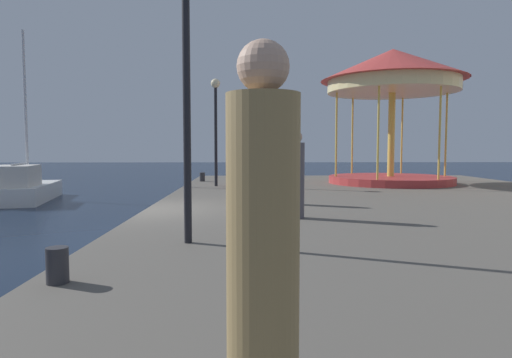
# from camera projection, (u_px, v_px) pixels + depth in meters

# --- Properties ---
(ground_plane) EXTENTS (120.00, 120.00, 0.00)m
(ground_plane) POSITION_uv_depth(u_px,v_px,m) (146.00, 241.00, 10.88)
(ground_plane) COLOR #162338
(quay_dock) EXTENTS (14.23, 26.05, 0.80)m
(quay_dock) POSITION_uv_depth(u_px,v_px,m) (432.00, 224.00, 11.01)
(quay_dock) COLOR #5B564F
(quay_dock) RESTS_ON ground
(sailboat_white) EXTENTS (3.14, 5.38, 7.48)m
(sailboat_white) POSITION_uv_depth(u_px,v_px,m) (21.00, 188.00, 18.83)
(sailboat_white) COLOR white
(sailboat_white) RESTS_ON ground
(carousel) EXTENTS (5.95, 5.95, 5.60)m
(carousel) POSITION_uv_depth(u_px,v_px,m) (392.00, 83.00, 18.39)
(carousel) COLOR #B23333
(carousel) RESTS_ON quay_dock
(lamp_post_near_edge) EXTENTS (0.36, 0.36, 4.76)m
(lamp_post_near_edge) POSITION_uv_depth(u_px,v_px,m) (186.00, 36.00, 6.74)
(lamp_post_near_edge) COLOR black
(lamp_post_near_edge) RESTS_ON quay_dock
(lamp_post_mid_promenade) EXTENTS (0.36, 0.36, 4.17)m
(lamp_post_mid_promenade) POSITION_uv_depth(u_px,v_px,m) (216.00, 113.00, 17.15)
(lamp_post_mid_promenade) COLOR black
(lamp_post_mid_promenade) RESTS_ON quay_dock
(bollard_center) EXTENTS (0.24, 0.24, 0.40)m
(bollard_center) POSITION_uv_depth(u_px,v_px,m) (57.00, 265.00, 4.87)
(bollard_center) COLOR #2D2D33
(bollard_center) RESTS_ON quay_dock
(bollard_south) EXTENTS (0.24, 0.24, 0.40)m
(bollard_south) POSITION_uv_depth(u_px,v_px,m) (202.00, 177.00, 19.76)
(bollard_south) COLOR #2D2D33
(bollard_south) RESTS_ON quay_dock
(person_far_corner) EXTENTS (0.34, 0.34, 1.85)m
(person_far_corner) POSITION_uv_depth(u_px,v_px,m) (296.00, 177.00, 9.37)
(person_far_corner) COLOR #514C56
(person_far_corner) RESTS_ON quay_dock
(person_near_carousel) EXTENTS (0.34, 0.34, 1.87)m
(person_near_carousel) POSITION_uv_depth(u_px,v_px,m) (235.00, 164.00, 17.33)
(person_near_carousel) COLOR #B23833
(person_near_carousel) RESTS_ON quay_dock
(person_by_the_water) EXTENTS (0.34, 0.34, 1.98)m
(person_by_the_water) POSITION_uv_depth(u_px,v_px,m) (263.00, 269.00, 2.05)
(person_by_the_water) COLOR #937A4C
(person_by_the_water) RESTS_ON quay_dock
(person_mid_promenade) EXTENTS (0.34, 0.34, 1.93)m
(person_mid_promenade) POSITION_uv_depth(u_px,v_px,m) (262.00, 170.00, 11.96)
(person_mid_promenade) COLOR #937A4C
(person_mid_promenade) RESTS_ON quay_dock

